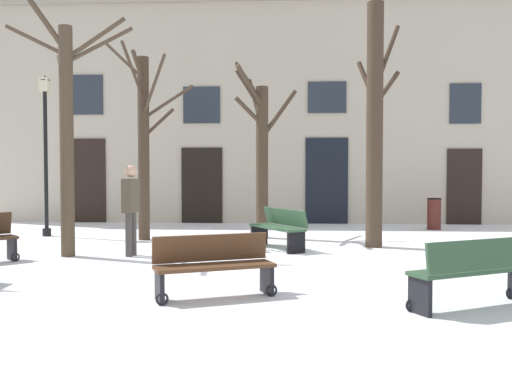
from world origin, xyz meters
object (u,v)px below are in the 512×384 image
Objects in this scene: tree_center at (375,120)px; bench_by_litter_bin at (214,265)px; tree_right_of_center at (66,125)px; bench_far_corner at (476,270)px; person_crossing_plaza at (131,205)px; tree_near_facade at (144,140)px; litter_bin at (434,214)px; streetlamp at (45,139)px; bench_back_to_back_left at (279,228)px; tree_left_of_center at (261,150)px.

tree_center is 3.23× the size of bench_by_litter_bin.
tree_right_of_center is 3.35× the size of bench_by_litter_bin.
person_crossing_plaza is at bearing -63.51° from bench_far_corner.
tree_near_facade is 5.50× the size of litter_bin.
streetlamp is 11.56m from bench_far_corner.
tree_near_facade reaches higher than bench_by_litter_bin.
tree_right_of_center is 10.60m from litter_bin.
tree_near_facade is 3.02m from person_crossing_plaza.
tree_center is at bearing -113.49° from bench_far_corner.
tree_right_of_center reaches higher than tree_center.
streetlamp is at bearing -67.50° from bench_far_corner.
bench_back_to_back_left is at bearing -135.83° from litter_bin.
tree_right_of_center is at bearing 106.46° from person_crossing_plaza.
bench_far_corner is 5.83m from bench_back_to_back_left.
streetlamp is (-1.94, 3.38, -0.07)m from tree_right_of_center.
bench_far_corner reaches higher than bench_back_to_back_left.
tree_right_of_center reaches higher than bench_back_to_back_left.
tree_center reaches higher than streetlamp.
bench_far_corner is at bearing -85.58° from tree_center.
streetlamp reaches higher than bench_by_litter_bin.
tree_center reaches higher than bench_by_litter_bin.
tree_right_of_center is 3.32× the size of bench_back_to_back_left.
bench_back_to_back_left is at bearing -76.24° from tree_left_of_center.
tree_center is at bearing -59.77° from person_crossing_plaza.
tree_right_of_center is at bearing -164.20° from tree_center.
streetlamp is 4.57× the size of litter_bin.
tree_left_of_center reaches higher than bench_by_litter_bin.
litter_bin is at bearing 12.20° from streetlamp.
tree_near_facade is 9.12m from bench_far_corner.
bench_back_to_back_left is (0.78, 4.79, 0.03)m from bench_by_litter_bin.
person_crossing_plaza is (-5.55, 3.98, 0.56)m from bench_far_corner.
person_crossing_plaza is at bearing -127.01° from tree_left_of_center.
tree_left_of_center is 4.90× the size of litter_bin.
tree_center is at bearing 15.80° from tree_right_of_center.
bench_by_litter_bin is 0.99× the size of bench_back_to_back_left.
bench_far_corner is (3.37, -0.43, 0.05)m from bench_by_litter_bin.
person_crossing_plaza reaches higher than litter_bin.
tree_center is 3.25m from bench_back_to_back_left.
tree_right_of_center is at bearing -146.85° from litter_bin.
bench_far_corner is (0.44, -5.68, -2.38)m from tree_center.
streetlamp is (-2.80, 0.66, 0.09)m from tree_near_facade.
streetlamp is 2.34× the size of bench_far_corner.
bench_by_litter_bin is 0.94× the size of bench_far_corner.
tree_center is at bearing 37.32° from bench_by_litter_bin.
streetlamp is at bearing -167.80° from litter_bin.
tree_center is 2.98× the size of person_crossing_plaza.
bench_far_corner is (3.09, -7.25, -1.79)m from tree_left_of_center.
tree_near_facade reaches higher than litter_bin.
tree_left_of_center is 7.07m from bench_by_litter_bin.
person_crossing_plaza is at bearing -161.57° from tree_center.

